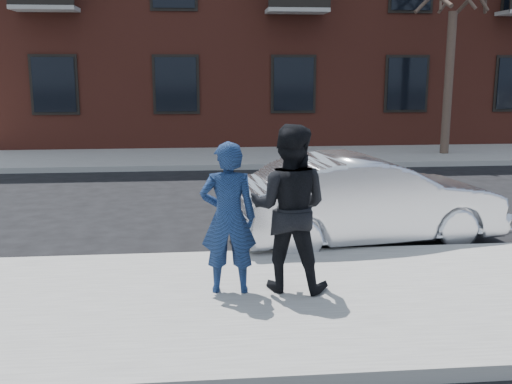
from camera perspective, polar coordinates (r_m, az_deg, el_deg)
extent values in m
plane|color=black|center=(7.77, 18.11, -9.36)|extent=(100.00, 100.00, 0.00)
cube|color=gray|center=(7.54, 18.91, -9.48)|extent=(50.00, 3.50, 0.15)
cube|color=#999691|center=(9.11, 14.26, -5.52)|extent=(50.00, 0.10, 0.15)
cube|color=gray|center=(18.32, 4.04, 3.41)|extent=(50.00, 3.50, 0.15)
cube|color=#999691|center=(16.56, 5.08, 2.50)|extent=(50.00, 0.10, 0.15)
cube|color=black|center=(20.06, -18.69, 9.65)|extent=(1.30, 0.06, 1.70)
cube|color=black|center=(20.76, 14.17, 9.95)|extent=(1.30, 0.06, 1.70)
cylinder|color=#362720|center=(19.17, 17.85, 9.78)|extent=(0.26, 0.26, 4.20)
imported|color=silver|center=(9.51, 10.47, -0.72)|extent=(4.42, 2.06, 1.40)
imported|color=navy|center=(6.87, -2.66, -2.47)|extent=(0.67, 0.46, 1.77)
cube|color=black|center=(7.00, -3.11, 1.35)|extent=(0.08, 0.13, 0.08)
imported|color=black|center=(6.95, 3.18, -1.53)|extent=(1.13, 1.00, 1.95)
cube|color=black|center=(7.13, 2.24, -0.36)|extent=(0.09, 0.14, 0.06)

